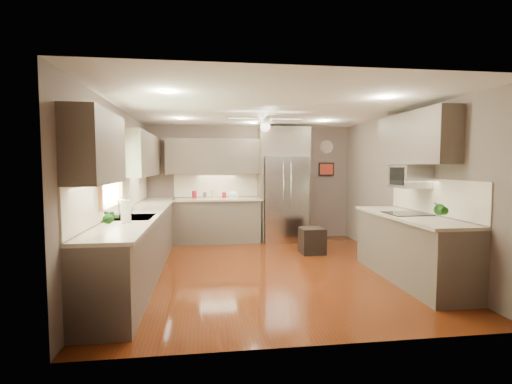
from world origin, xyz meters
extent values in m
plane|color=#4D270A|center=(0.00, 0.00, 0.00)|extent=(5.00, 5.00, 0.00)
plane|color=white|center=(0.00, 0.00, 2.50)|extent=(5.00, 5.00, 0.00)
plane|color=#65554D|center=(0.00, 2.50, 1.25)|extent=(4.50, 0.00, 4.50)
plane|color=#65554D|center=(0.00, -2.50, 1.25)|extent=(4.50, 0.00, 4.50)
plane|color=#65554D|center=(-2.25, 0.00, 1.25)|extent=(0.00, 5.00, 5.00)
plane|color=#65554D|center=(2.25, 0.00, 1.25)|extent=(0.00, 5.00, 5.00)
cylinder|color=maroon|center=(-1.21, 2.22, 1.02)|extent=(0.11, 0.11, 0.16)
cylinder|color=silver|center=(-0.99, 2.24, 1.01)|extent=(0.11, 0.11, 0.13)
cylinder|color=beige|center=(-0.79, 2.23, 1.03)|extent=(0.15, 0.15, 0.20)
cylinder|color=maroon|center=(-0.58, 2.24, 1.00)|extent=(0.10, 0.10, 0.13)
imported|color=white|center=(-2.06, -0.12, 1.03)|extent=(0.10, 0.10, 0.17)
imported|color=#215C1A|center=(-1.95, -1.73, 1.11)|extent=(0.18, 0.13, 0.33)
imported|color=#215C1A|center=(1.90, -1.48, 1.10)|extent=(0.20, 0.17, 0.33)
imported|color=beige|center=(-0.39, 2.20, 0.97)|extent=(0.30, 0.30, 0.06)
cube|color=#4D4138|center=(-1.95, 0.15, 0.45)|extent=(0.60, 4.70, 0.90)
cube|color=#BCA898|center=(-1.94, 0.15, 0.92)|extent=(0.65, 4.70, 0.04)
cube|color=beige|center=(-2.24, 0.15, 1.20)|extent=(0.02, 4.70, 0.50)
cube|color=#4D4138|center=(-0.72, 2.20, 0.45)|extent=(1.85, 0.60, 0.90)
cube|color=#BCA898|center=(-0.72, 2.19, 0.92)|extent=(1.85, 0.65, 0.04)
cube|color=beige|center=(-0.72, 2.49, 1.20)|extent=(1.85, 0.02, 0.50)
cube|color=#4D4138|center=(-2.08, -1.60, 1.83)|extent=(0.33, 1.20, 0.75)
cube|color=#4D4138|center=(-2.08, 1.30, 1.83)|extent=(0.33, 2.40, 0.75)
cube|color=#4D4138|center=(-0.72, 2.33, 1.83)|extent=(2.15, 0.33, 0.75)
cube|color=#4D4138|center=(2.08, -0.55, 2.03)|extent=(0.33, 1.70, 0.75)
cube|color=#BFF2B2|center=(-2.23, -0.50, 1.55)|extent=(0.01, 1.00, 0.80)
cube|color=#965C29|center=(-2.21, -0.50, 1.98)|extent=(0.05, 1.12, 0.06)
cube|color=#965C29|center=(-2.21, -0.50, 1.12)|extent=(0.05, 1.12, 0.06)
cube|color=#965C29|center=(-2.21, -1.03, 1.55)|extent=(0.05, 0.06, 0.80)
cube|color=#965C29|center=(-2.21, 0.03, 1.55)|extent=(0.05, 0.06, 0.80)
cube|color=silver|center=(-1.93, -0.50, 0.93)|extent=(0.50, 0.70, 0.03)
cube|color=#262626|center=(-1.93, -0.50, 0.89)|extent=(0.44, 0.62, 0.05)
cylinder|color=silver|center=(-2.13, -0.50, 1.05)|extent=(0.02, 0.02, 0.24)
cylinder|color=silver|center=(-2.07, -0.50, 1.17)|extent=(0.16, 0.02, 0.02)
cube|color=silver|center=(0.70, 2.14, 0.91)|extent=(0.92, 0.72, 1.82)
cube|color=black|center=(0.70, 1.80, 0.66)|extent=(0.88, 0.02, 0.02)
cube|color=black|center=(0.70, 1.79, 1.25)|extent=(0.01, 0.02, 1.00)
cylinder|color=silver|center=(0.62, 1.76, 1.25)|extent=(0.02, 0.02, 0.90)
cylinder|color=silver|center=(0.78, 1.76, 1.25)|extent=(0.02, 0.02, 0.90)
cube|color=#4D4138|center=(0.70, 2.20, 2.14)|extent=(1.04, 0.60, 0.63)
cube|color=#4D4138|center=(0.20, 2.20, 0.91)|extent=(0.06, 0.60, 1.82)
cube|color=#4D4138|center=(1.20, 2.20, 0.91)|extent=(0.06, 0.60, 1.82)
cube|color=#4D4138|center=(1.93, -0.80, 0.45)|extent=(0.65, 2.20, 0.90)
cube|color=#BCA898|center=(1.91, -0.80, 0.92)|extent=(0.70, 2.20, 0.04)
cube|color=beige|center=(2.24, -0.80, 1.20)|extent=(0.02, 2.20, 0.50)
cube|color=black|center=(1.91, -0.70, 0.94)|extent=(0.56, 0.52, 0.01)
cube|color=silver|center=(2.03, -0.55, 1.48)|extent=(0.42, 0.55, 0.34)
cube|color=black|center=(1.82, -0.55, 1.48)|extent=(0.02, 0.40, 0.26)
cylinder|color=white|center=(0.00, 0.30, 2.46)|extent=(0.03, 0.03, 0.08)
cylinder|color=white|center=(0.00, 0.30, 2.36)|extent=(0.22, 0.22, 0.10)
sphere|color=white|center=(0.00, 0.30, 2.26)|extent=(0.16, 0.16, 0.16)
cube|color=white|center=(0.35, 0.30, 2.38)|extent=(0.48, 0.11, 0.01)
cube|color=white|center=(0.00, 0.65, 2.38)|extent=(0.11, 0.48, 0.01)
cube|color=white|center=(-0.35, 0.30, 2.38)|extent=(0.48, 0.11, 0.01)
cube|color=white|center=(0.00, -0.05, 2.38)|extent=(0.11, 0.48, 0.01)
cylinder|color=white|center=(-1.40, 1.30, 2.49)|extent=(0.14, 0.14, 0.01)
cylinder|color=white|center=(1.30, 1.30, 2.49)|extent=(0.14, 0.14, 0.01)
cylinder|color=white|center=(-1.40, -1.20, 2.49)|extent=(0.14, 0.14, 0.01)
cylinder|color=white|center=(1.30, -1.20, 2.49)|extent=(0.14, 0.14, 0.01)
cylinder|color=white|center=(0.00, 1.80, 2.49)|extent=(0.14, 0.14, 0.01)
cylinder|color=white|center=(1.75, 2.48, 2.05)|extent=(0.30, 0.03, 0.30)
cylinder|color=silver|center=(1.75, 2.47, 2.05)|extent=(0.29, 0.00, 0.29)
cube|color=black|center=(1.75, 2.48, 1.55)|extent=(0.36, 0.03, 0.30)
cube|color=#AD3422|center=(1.75, 2.46, 1.55)|extent=(0.30, 0.01, 0.24)
cube|color=black|center=(0.99, 0.96, 0.23)|extent=(0.44, 0.44, 0.49)
cube|color=black|center=(0.99, 0.96, 0.46)|extent=(0.42, 0.42, 0.03)
cylinder|color=white|center=(-1.93, -1.00, 1.08)|extent=(0.12, 0.12, 0.27)
cylinder|color=silver|center=(-1.93, -1.00, 1.09)|extent=(0.02, 0.02, 0.29)
camera|label=1|loc=(-0.94, -5.66, 1.64)|focal=26.00mm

